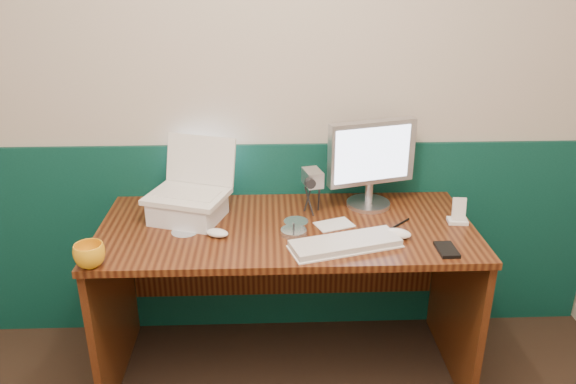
{
  "coord_description": "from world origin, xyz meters",
  "views": [
    {
      "loc": [
        0.1,
        -0.78,
        1.81
      ],
      "look_at": [
        0.17,
        1.23,
        0.97
      ],
      "focal_mm": 35.0,
      "sensor_mm": 36.0,
      "label": 1
    }
  ],
  "objects_px": {
    "laptop": "(185,169)",
    "monitor": "(371,164)",
    "desk": "(287,300)",
    "mug": "(90,255)",
    "keyboard": "(345,244)",
    "camcorder": "(312,192)"
  },
  "relations": [
    {
      "from": "camcorder",
      "to": "desk",
      "type": "bearing_deg",
      "value": -145.17
    },
    {
      "from": "mug",
      "to": "keyboard",
      "type": "bearing_deg",
      "value": 6.54
    },
    {
      "from": "desk",
      "to": "monitor",
      "type": "relative_size",
      "value": 3.95
    },
    {
      "from": "desk",
      "to": "mug",
      "type": "relative_size",
      "value": 13.9
    },
    {
      "from": "desk",
      "to": "keyboard",
      "type": "xyz_separation_m",
      "value": [
        0.23,
        -0.2,
        0.39
      ]
    },
    {
      "from": "mug",
      "to": "camcorder",
      "type": "xyz_separation_m",
      "value": [
        0.86,
        0.44,
        0.05
      ]
    },
    {
      "from": "keyboard",
      "to": "camcorder",
      "type": "distance_m",
      "value": 0.36
    },
    {
      "from": "keyboard",
      "to": "camcorder",
      "type": "relative_size",
      "value": 2.23
    },
    {
      "from": "monitor",
      "to": "laptop",
      "type": "bearing_deg",
      "value": 171.99
    },
    {
      "from": "keyboard",
      "to": "mug",
      "type": "distance_m",
      "value": 0.97
    },
    {
      "from": "laptop",
      "to": "camcorder",
      "type": "distance_m",
      "value": 0.56
    },
    {
      "from": "desk",
      "to": "keyboard",
      "type": "height_order",
      "value": "keyboard"
    },
    {
      "from": "desk",
      "to": "monitor",
      "type": "height_order",
      "value": "monitor"
    },
    {
      "from": "monitor",
      "to": "mug",
      "type": "distance_m",
      "value": 1.25
    },
    {
      "from": "laptop",
      "to": "keyboard",
      "type": "bearing_deg",
      "value": -4.56
    },
    {
      "from": "monitor",
      "to": "keyboard",
      "type": "relative_size",
      "value": 0.93
    },
    {
      "from": "desk",
      "to": "keyboard",
      "type": "distance_m",
      "value": 0.49
    },
    {
      "from": "laptop",
      "to": "mug",
      "type": "relative_size",
      "value": 2.83
    },
    {
      "from": "laptop",
      "to": "monitor",
      "type": "relative_size",
      "value": 0.8
    },
    {
      "from": "laptop",
      "to": "monitor",
      "type": "bearing_deg",
      "value": 27.1
    },
    {
      "from": "mug",
      "to": "monitor",
      "type": "bearing_deg",
      "value": 24.41
    },
    {
      "from": "desk",
      "to": "camcorder",
      "type": "bearing_deg",
      "value": 48.54
    }
  ]
}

